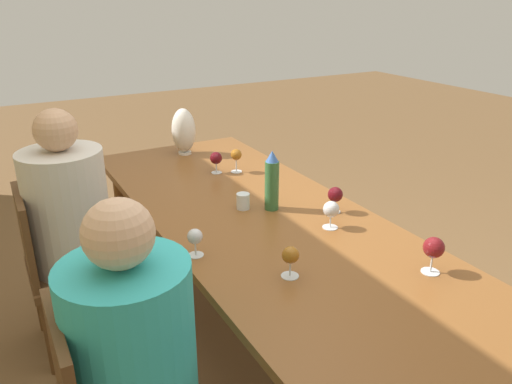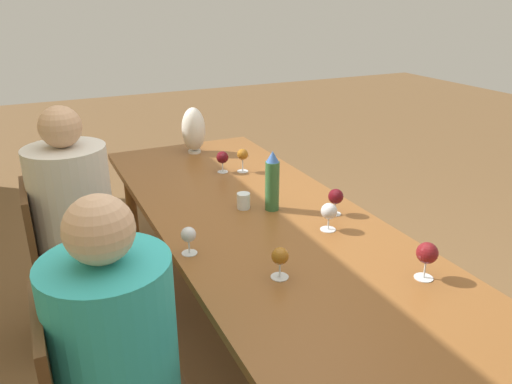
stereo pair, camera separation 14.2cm
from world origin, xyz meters
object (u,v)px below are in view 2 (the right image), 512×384
water_tumbler (244,201)px  vase (194,130)px  water_bottle (272,182)px  wine_glass_0 (336,197)px  person_near (121,359)px  wine_glass_1 (222,158)px  wine_glass_3 (189,235)px  wine_glass_2 (243,155)px  wine_glass_4 (329,212)px  wine_glass_5 (427,254)px  chair_far (65,257)px  person_far (78,222)px  wine_glass_6 (280,257)px

water_tumbler → vase: vase is taller
water_bottle → wine_glass_0: 0.31m
wine_glass_0 → person_near: 1.21m
vase → wine_glass_1: 0.44m
wine_glass_1 → wine_glass_3: size_ratio=1.09×
wine_glass_2 → wine_glass_1: bearing=69.3°
wine_glass_4 → wine_glass_1: bearing=8.8°
wine_glass_5 → wine_glass_0: bearing=-1.9°
wine_glass_4 → wine_glass_5: wine_glass_5 is taller
wine_glass_2 → wine_glass_5: bearing=-174.5°
vase → wine_glass_3: 1.37m
water_bottle → person_near: person_near is taller
wine_glass_1 → wine_glass_5: 1.42m
chair_far → person_far: (0.00, -0.08, 0.18)m
wine_glass_6 → person_far: bearing=31.7°
water_bottle → water_tumbler: size_ratio=3.82×
wine_glass_2 → wine_glass_3: size_ratio=1.19×
wine_glass_0 → wine_glass_2: size_ratio=0.92×
wine_glass_0 → wine_glass_3: bearing=95.5°
water_bottle → person_near: size_ratio=0.25×
wine_glass_3 → wine_glass_0: bearing=-84.5°
water_bottle → wine_glass_3: size_ratio=2.54×
wine_glass_5 → wine_glass_3: bearing=52.8°
wine_glass_6 → person_far: size_ratio=0.10×
chair_far → person_near: person_near is taller
wine_glass_3 → person_far: 0.77m
vase → wine_glass_3: (-1.28, 0.46, -0.07)m
water_tumbler → person_far: 0.83m
wine_glass_2 → wine_glass_5: (-1.36, -0.13, 0.00)m
wine_glass_2 → wine_glass_5: wine_glass_5 is taller
wine_glass_0 → person_far: person_far is taller
wine_glass_2 → wine_glass_3: (-0.81, 0.59, -0.02)m
wine_glass_0 → wine_glass_1: bearing=18.5°
wine_glass_0 → wine_glass_1: 0.82m
vase → wine_glass_1: vase is taller
water_tumbler → wine_glass_3: wine_glass_3 is taller
wine_glass_4 → wine_glass_0: bearing=-43.2°
chair_far → person_near: (-1.06, -0.08, 0.15)m
wine_glass_0 → wine_glass_1: wine_glass_0 is taller
chair_far → wine_glass_2: bearing=-82.0°
wine_glass_4 → chair_far: size_ratio=0.15×
person_far → wine_glass_4: bearing=-126.2°
wine_glass_3 → vase: bearing=-19.6°
wine_glass_5 → chair_far: wine_glass_5 is taller
vase → chair_far: 1.17m
water_bottle → wine_glass_5: (-0.80, -0.22, -0.04)m
water_bottle → wine_glass_1: 0.60m
wine_glass_4 → wine_glass_3: bearing=84.8°
water_bottle → wine_glass_5: bearing=-164.4°
wine_glass_0 → chair_far: bearing=63.4°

